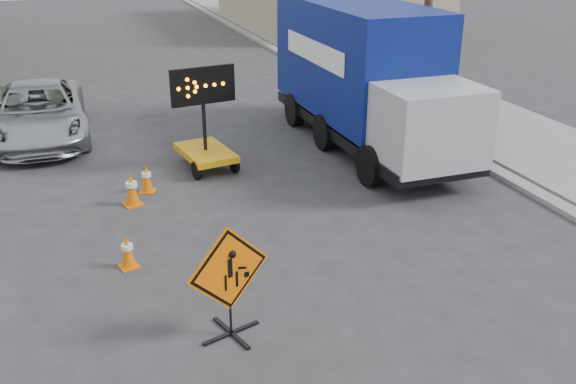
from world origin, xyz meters
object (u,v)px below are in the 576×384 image
arrow_board (205,146)px  pickup_truck (39,112)px  box_truck (365,84)px  construction_sign (229,280)px

arrow_board → pickup_truck: 5.68m
arrow_board → box_truck: bearing=-5.1°
arrow_board → box_truck: box_truck is taller
construction_sign → pickup_truck: 11.62m
arrow_board → pickup_truck: (-4.01, 4.02, 0.19)m
construction_sign → arrow_board: (1.29, 7.28, -0.38)m
pickup_truck → box_truck: 9.45m
arrow_board → pickup_truck: arrow_board is taller
construction_sign → pickup_truck: (-2.72, 11.30, -0.19)m
pickup_truck → box_truck: box_truck is taller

